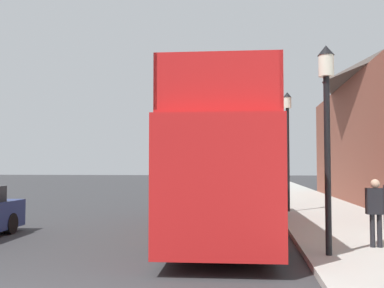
{
  "coord_description": "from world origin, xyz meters",
  "views": [
    {
      "loc": [
        3.87,
        -5.49,
        1.99
      ],
      "look_at": [
        2.25,
        7.77,
        2.65
      ],
      "focal_mm": 42.0,
      "sensor_mm": 36.0,
      "label": 1
    }
  ],
  "objects_px": {
    "lamp_post_second": "(288,129)",
    "tour_bus": "(223,169)",
    "pedestrian_third": "(376,206)",
    "lamp_post_nearest": "(327,108)",
    "parked_car_ahead_of_bus": "(248,192)"
  },
  "relations": [
    {
      "from": "parked_car_ahead_of_bus",
      "to": "lamp_post_nearest",
      "type": "distance_m",
      "value": 12.81
    },
    {
      "from": "tour_bus",
      "to": "lamp_post_second",
      "type": "relative_size",
      "value": 2.19
    },
    {
      "from": "lamp_post_nearest",
      "to": "lamp_post_second",
      "type": "xyz_separation_m",
      "value": [
        0.0,
        9.13,
        0.31
      ]
    },
    {
      "from": "pedestrian_third",
      "to": "lamp_post_nearest",
      "type": "bearing_deg",
      "value": -139.24
    },
    {
      "from": "tour_bus",
      "to": "lamp_post_second",
      "type": "height_order",
      "value": "lamp_post_second"
    },
    {
      "from": "tour_bus",
      "to": "parked_car_ahead_of_bus",
      "type": "relative_size",
      "value": 2.46
    },
    {
      "from": "pedestrian_third",
      "to": "lamp_post_second",
      "type": "height_order",
      "value": "lamp_post_second"
    },
    {
      "from": "pedestrian_third",
      "to": "lamp_post_second",
      "type": "xyz_separation_m",
      "value": [
        -1.24,
        8.06,
        2.44
      ]
    },
    {
      "from": "parked_car_ahead_of_bus",
      "to": "lamp_post_second",
      "type": "bearing_deg",
      "value": -63.92
    },
    {
      "from": "tour_bus",
      "to": "parked_car_ahead_of_bus",
      "type": "height_order",
      "value": "tour_bus"
    },
    {
      "from": "pedestrian_third",
      "to": "lamp_post_nearest",
      "type": "height_order",
      "value": "lamp_post_nearest"
    },
    {
      "from": "parked_car_ahead_of_bus",
      "to": "pedestrian_third",
      "type": "distance_m",
      "value": 11.76
    },
    {
      "from": "lamp_post_nearest",
      "to": "parked_car_ahead_of_bus",
      "type": "bearing_deg",
      "value": 97.56
    },
    {
      "from": "lamp_post_second",
      "to": "tour_bus",
      "type": "bearing_deg",
      "value": -113.7
    },
    {
      "from": "lamp_post_nearest",
      "to": "lamp_post_second",
      "type": "distance_m",
      "value": 9.14
    }
  ]
}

